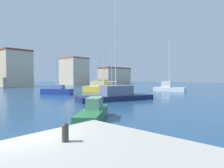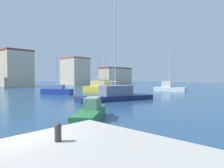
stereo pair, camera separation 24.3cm
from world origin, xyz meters
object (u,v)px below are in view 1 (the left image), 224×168
motorboat_green_mid_harbor (93,113)px  sailboat_navy_outer_mooring (116,94)px  sailboat_white_center_channel (169,88)px  sailboat_grey_far_left (111,87)px  sailboat_blue_distant_north (57,91)px  sailboat_yellow_far_right (103,88)px  mooring_bollard (65,131)px

motorboat_green_mid_harbor → sailboat_navy_outer_mooring: bearing=33.2°
sailboat_white_center_channel → sailboat_grey_far_left: bearing=97.9°
sailboat_blue_distant_north → motorboat_green_mid_harbor: sailboat_blue_distant_north is taller
motorboat_green_mid_harbor → sailboat_white_center_channel: size_ratio=0.48×
motorboat_green_mid_harbor → sailboat_navy_outer_mooring: size_ratio=0.37×
sailboat_blue_distant_north → sailboat_yellow_far_right: sailboat_yellow_far_right is taller
sailboat_grey_far_left → sailboat_yellow_far_right: bearing=-147.1°
mooring_bollard → sailboat_grey_far_left: size_ratio=0.06×
sailboat_blue_distant_north → sailboat_white_center_channel: (17.60, -9.50, 0.08)m
mooring_bollard → sailboat_blue_distant_north: bearing=58.2°
mooring_bollard → sailboat_navy_outer_mooring: bearing=36.1°
mooring_bollard → sailboat_navy_outer_mooring: sailboat_navy_outer_mooring is taller
motorboat_green_mid_harbor → sailboat_navy_outer_mooring: sailboat_navy_outer_mooring is taller
sailboat_white_center_channel → sailboat_navy_outer_mooring: bearing=-174.5°
mooring_bollard → sailboat_grey_far_left: 37.98m
mooring_bollard → sailboat_navy_outer_mooring: (13.87, 10.12, -0.55)m
sailboat_blue_distant_north → sailboat_white_center_channel: bearing=-28.4°
mooring_bollard → sailboat_navy_outer_mooring: size_ratio=0.04×
motorboat_green_mid_harbor → sailboat_white_center_channel: bearing=16.1°
sailboat_yellow_far_right → sailboat_navy_outer_mooring: size_ratio=0.75×
sailboat_blue_distant_north → sailboat_grey_far_left: (15.83, 3.28, -0.12)m
sailboat_yellow_far_right → sailboat_blue_distant_north: bearing=168.7°
sailboat_blue_distant_north → motorboat_green_mid_harbor: 18.80m
sailboat_navy_outer_mooring → sailboat_white_center_channel: sailboat_navy_outer_mooring is taller
motorboat_green_mid_harbor → sailboat_blue_distant_north: bearing=64.3°
motorboat_green_mid_harbor → mooring_bollard: bearing=-139.2°
mooring_bollard → sailboat_yellow_far_right: 29.00m
sailboat_white_center_channel → sailboat_yellow_far_right: bearing=140.1°
mooring_bollard → sailboat_yellow_far_right: (21.35, 19.61, -0.44)m
mooring_bollard → motorboat_green_mid_harbor: bearing=40.8°
mooring_bollard → sailboat_grey_far_left: (28.98, 24.54, -0.74)m
sailboat_navy_outer_mooring → sailboat_grey_far_left: size_ratio=1.45×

